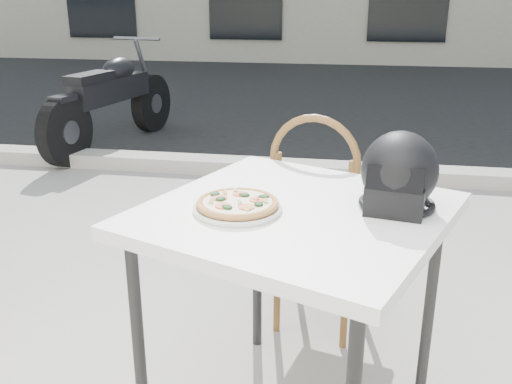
% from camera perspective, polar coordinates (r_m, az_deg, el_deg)
% --- Properties ---
extents(street_asphalt, '(30.00, 8.00, 0.00)m').
position_cam_1_polar(street_asphalt, '(8.82, 5.12, 9.59)').
color(street_asphalt, black).
rests_on(street_asphalt, ground).
extents(curb, '(30.00, 0.25, 0.12)m').
position_cam_1_polar(curb, '(4.93, 1.11, 2.47)').
color(curb, '#99968F').
rests_on(curb, ground).
extents(cafe_table_main, '(1.16, 1.16, 0.85)m').
position_cam_1_polar(cafe_table_main, '(1.84, 3.90, -3.85)').
color(cafe_table_main, white).
rests_on(cafe_table_main, ground).
extents(plate, '(0.37, 0.37, 0.02)m').
position_cam_1_polar(plate, '(1.79, -1.86, -1.69)').
color(plate, silver).
rests_on(plate, cafe_table_main).
extents(pizza, '(0.29, 0.29, 0.03)m').
position_cam_1_polar(pizza, '(1.78, -1.86, -1.10)').
color(pizza, '#BE8645').
rests_on(pizza, plate).
extents(helmet, '(0.28, 0.29, 0.25)m').
position_cam_1_polar(helmet, '(1.83, 14.10, 1.63)').
color(helmet, black).
rests_on(helmet, cafe_table_main).
extents(cafe_chair_main, '(0.48, 0.48, 1.04)m').
position_cam_1_polar(cafe_chair_main, '(2.51, 6.32, -2.22)').
color(cafe_chair_main, brown).
rests_on(cafe_chair_main, ground).
extents(motorcycle, '(0.64, 2.09, 1.05)m').
position_cam_1_polar(motorcycle, '(5.93, -14.18, 8.78)').
color(motorcycle, black).
rests_on(motorcycle, street_asphalt).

